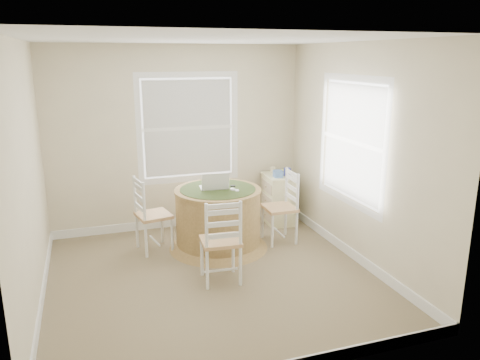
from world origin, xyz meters
name	(u,v)px	position (x,y,z in m)	size (l,w,h in m)	color
room	(221,162)	(0.17, 0.16, 1.30)	(3.64, 3.64, 2.64)	#837453
round_table	(218,216)	(0.31, 0.83, 0.43)	(1.29, 1.29, 0.80)	#A28148
chair_left	(154,215)	(-0.50, 1.01, 0.47)	(0.42, 0.40, 0.95)	white
chair_near	(220,241)	(0.07, -0.09, 0.47)	(0.42, 0.40, 0.95)	white
chair_right	(280,208)	(1.15, 0.77, 0.47)	(0.42, 0.40, 0.95)	white
laptop	(214,186)	(0.27, 0.86, 0.83)	(0.38, 0.34, 0.24)	white
mouse	(233,189)	(0.47, 0.72, 0.80)	(0.06, 0.10, 0.03)	white
phone	(237,191)	(0.52, 0.67, 0.80)	(0.04, 0.09, 0.02)	#B7BABF
keys	(233,186)	(0.52, 0.87, 0.80)	(0.06, 0.05, 0.03)	black
corner_chest	(279,199)	(1.43, 1.45, 0.37)	(0.44, 0.58, 0.74)	#F6F2B9
tissue_box	(278,174)	(1.36, 1.35, 0.79)	(0.12, 0.12, 0.10)	#5379BE
box_yellow	(280,172)	(1.46, 1.50, 0.77)	(0.15, 0.10, 0.06)	#CAD64B
box_blue	(287,172)	(1.51, 1.37, 0.80)	(0.08, 0.08, 0.12)	#3740A7
cup_cream	(273,170)	(1.39, 1.60, 0.78)	(0.07, 0.07, 0.09)	beige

